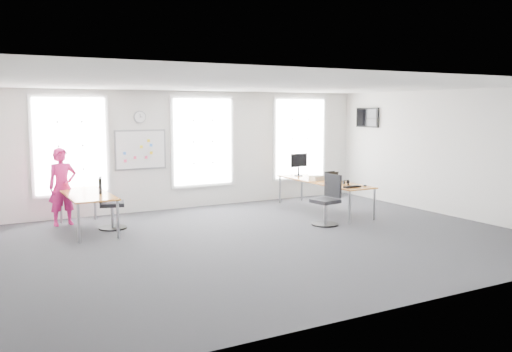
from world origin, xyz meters
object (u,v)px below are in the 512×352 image
desk_right (323,183)px  chair_left (109,206)px  headphones (346,182)px  monitor (299,162)px  desk_left (87,196)px  chair_right (327,203)px  keyboard (352,187)px  person (62,187)px

desk_right → chair_left: 5.24m
desk_right → headphones: bearing=-78.7°
headphones → monitor: size_ratio=0.27×
desk_left → chair_right: 5.15m
desk_left → keyboard: 5.85m
chair_left → keyboard: chair_left is taller
keyboard → desk_left: bearing=153.4°
desk_right → headphones: 0.74m
desk_left → headphones: size_ratio=13.51×
desk_right → monitor: (0.01, 1.13, 0.41)m
keyboard → desk_right: bearing=77.5°
desk_left → keyboard: (5.56, -1.83, 0.05)m
desk_left → chair_left: (0.43, -0.07, -0.24)m
chair_right → headphones: (1.03, 0.68, 0.32)m
desk_left → headphones: bearing=-12.6°
chair_left → keyboard: (5.12, -1.75, 0.29)m
desk_left → chair_left: bearing=-9.7°
chair_left → monitor: (5.22, 0.63, 0.64)m
desk_right → chair_right: size_ratio=2.81×
monitor → keyboard: bearing=-100.3°
chair_right → keyboard: 0.86m
chair_right → monitor: monitor is taller
desk_right → person: bearing=167.1°
chair_right → person: (-5.11, 2.77, 0.37)m
desk_right → keyboard: keyboard is taller
chair_right → keyboard: size_ratio=2.49×
person → keyboard: size_ratio=3.81×
chair_left → person: person is taller
chair_right → chair_left: (-4.33, 1.90, -0.00)m
desk_left → chair_right: chair_right is taller
desk_left → chair_left: 0.50m
chair_right → person: bearing=-127.3°
desk_right → monitor: monitor is taller
monitor → person: bearing=169.8°
desk_right → desk_left: 5.68m
person → monitor: person is taller
chair_right → keyboard: bearing=91.3°
keyboard → headphones: headphones is taller
desk_left → chair_left: chair_left is taller
chair_left → headphones: 5.50m
desk_right → headphones: size_ratio=19.44×
chair_left → headphones: (5.36, -1.22, 0.32)m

